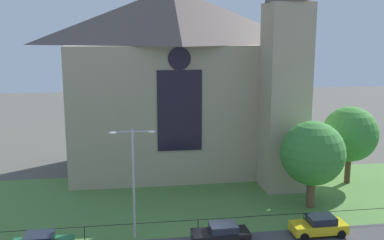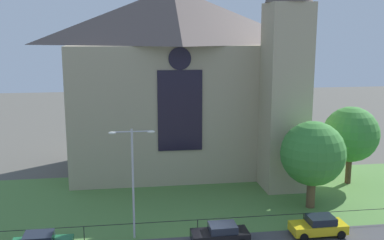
{
  "view_description": "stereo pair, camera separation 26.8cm",
  "coord_description": "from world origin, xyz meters",
  "px_view_note": "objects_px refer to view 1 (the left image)",
  "views": [
    {
      "loc": [
        -6.02,
        -29.93,
        15.35
      ],
      "look_at": [
        -0.24,
        8.0,
        7.87
      ],
      "focal_mm": 42.54,
      "sensor_mm": 36.0,
      "label": 1
    },
    {
      "loc": [
        -5.75,
        -29.97,
        15.35
      ],
      "look_at": [
        -0.24,
        8.0,
        7.87
      ],
      "focal_mm": 42.54,
      "sensor_mm": 36.0,
      "label": 2
    }
  ],
  "objects_px": {
    "tree_right_far": "(350,134)",
    "parked_car_black": "(221,234)",
    "streetlamp_near": "(133,170)",
    "parked_car_yellow": "(319,225)",
    "tree_right_near": "(313,154)",
    "church_building": "(180,79)"
  },
  "relations": [
    {
      "from": "tree_right_far",
      "to": "parked_car_black",
      "type": "distance_m",
      "value": 20.0
    },
    {
      "from": "streetlamp_near",
      "to": "parked_car_yellow",
      "type": "bearing_deg",
      "value": -6.31
    },
    {
      "from": "tree_right_far",
      "to": "parked_car_yellow",
      "type": "height_order",
      "value": "tree_right_far"
    },
    {
      "from": "tree_right_near",
      "to": "parked_car_yellow",
      "type": "bearing_deg",
      "value": -106.59
    },
    {
      "from": "church_building",
      "to": "streetlamp_near",
      "type": "height_order",
      "value": "church_building"
    },
    {
      "from": "tree_right_far",
      "to": "parked_car_yellow",
      "type": "relative_size",
      "value": 1.89
    },
    {
      "from": "parked_car_black",
      "to": "parked_car_yellow",
      "type": "bearing_deg",
      "value": -178.27
    },
    {
      "from": "tree_right_near",
      "to": "parked_car_black",
      "type": "distance_m",
      "value": 11.78
    },
    {
      "from": "church_building",
      "to": "tree_right_near",
      "type": "xyz_separation_m",
      "value": [
        9.99,
        -12.78,
        -5.37
      ]
    },
    {
      "from": "streetlamp_near",
      "to": "parked_car_black",
      "type": "bearing_deg",
      "value": -16.65
    },
    {
      "from": "tree_right_far",
      "to": "parked_car_black",
      "type": "relative_size",
      "value": 1.89
    },
    {
      "from": "church_building",
      "to": "tree_right_far",
      "type": "bearing_deg",
      "value": -23.49
    },
    {
      "from": "church_building",
      "to": "parked_car_yellow",
      "type": "bearing_deg",
      "value": -65.43
    },
    {
      "from": "parked_car_black",
      "to": "parked_car_yellow",
      "type": "relative_size",
      "value": 1.0
    },
    {
      "from": "church_building",
      "to": "parked_car_yellow",
      "type": "relative_size",
      "value": 6.17
    },
    {
      "from": "church_building",
      "to": "streetlamp_near",
      "type": "bearing_deg",
      "value": -108.6
    },
    {
      "from": "church_building",
      "to": "tree_right_far",
      "type": "distance_m",
      "value": 18.6
    },
    {
      "from": "church_building",
      "to": "streetlamp_near",
      "type": "relative_size",
      "value": 3.08
    },
    {
      "from": "tree_right_near",
      "to": "streetlamp_near",
      "type": "relative_size",
      "value": 0.92
    },
    {
      "from": "tree_right_near",
      "to": "parked_car_black",
      "type": "bearing_deg",
      "value": -148.17
    },
    {
      "from": "parked_car_black",
      "to": "parked_car_yellow",
      "type": "distance_m",
      "value": 7.74
    },
    {
      "from": "tree_right_near",
      "to": "streetlamp_near",
      "type": "bearing_deg",
      "value": -165.82
    }
  ]
}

